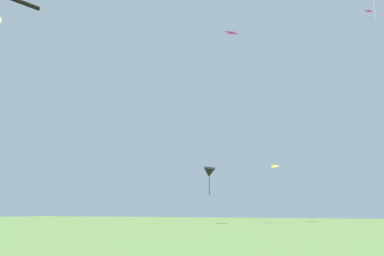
# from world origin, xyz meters

# --- Properties ---
(distant_kite_magenta_high_left) EXTENTS (1.17, 1.20, 0.43)m
(distant_kite_magenta_high_left) POSITION_xyz_m (-7.67, 27.56, 15.69)
(distant_kite_magenta_high_left) COLOR #DB2393
(distant_kite_yellow_overhead_distant) EXTENTS (0.69, 0.65, 0.33)m
(distant_kite_yellow_overhead_distant) POSITION_xyz_m (-5.71, 32.67, 4.93)
(distant_kite_yellow_overhead_distant) COLOR yellow
(distant_kite_black_low_right) EXTENTS (1.38, 1.35, 2.51)m
(distant_kite_black_low_right) POSITION_xyz_m (-10.71, 29.77, 4.31)
(distant_kite_black_low_right) COLOR black
(distant_kite_magenta_mid_left) EXTENTS (0.62, 0.60, 0.35)m
(distant_kite_magenta_mid_left) POSITION_xyz_m (2.98, 34.52, 18.70)
(distant_kite_magenta_mid_left) COLOR #DB2393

